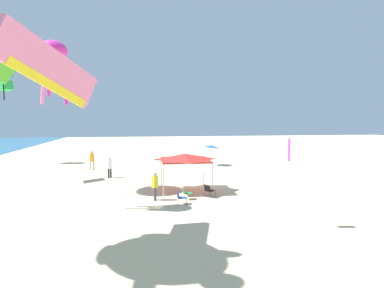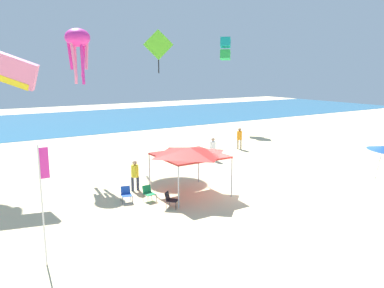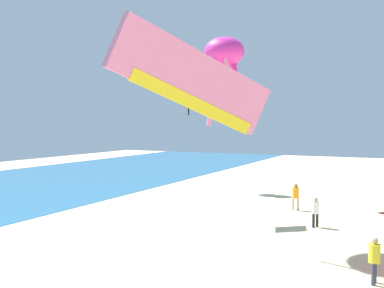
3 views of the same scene
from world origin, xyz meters
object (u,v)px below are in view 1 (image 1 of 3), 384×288
folding_chair_left_of_tent (181,197)px  person_kite_handler (110,166)px  person_near_umbrella (155,184)px  banner_flag (290,174)px  kite_parafoil_pink (50,69)px  kite_octopus_magenta (52,55)px  canopy_tent (185,157)px  kite_box_teal (5,80)px  person_watching_sky (92,159)px  folding_chair_facing_ocean (209,190)px  folding_chair_near_cooler (186,192)px  kite_diamond_lime (3,70)px  beach_umbrella (211,146)px

folding_chair_left_of_tent → person_kite_handler: bearing=41.4°
person_near_umbrella → banner_flag: bearing=48.6°
kite_parafoil_pink → kite_octopus_magenta: 5.63m
canopy_tent → person_kite_handler: (5.88, 5.95, -1.38)m
folding_chair_left_of_tent → person_near_umbrella: size_ratio=0.45×
kite_parafoil_pink → kite_box_teal: bearing=54.3°
person_watching_sky → folding_chair_facing_ocean: bearing=116.7°
folding_chair_near_cooler → kite_parafoil_pink: kite_parafoil_pink is taller
banner_flag → person_kite_handler: bearing=34.6°
kite_parafoil_pink → kite_octopus_magenta: size_ratio=1.31×
person_near_umbrella → kite_octopus_magenta: kite_octopus_magenta is taller
folding_chair_facing_ocean → person_kite_handler: 10.77m
canopy_tent → kite_octopus_magenta: 10.76m
kite_box_teal → person_kite_handler: bearing=-89.5°
folding_chair_facing_ocean → folding_chair_left_of_tent: 2.57m
kite_diamond_lime → folding_chair_near_cooler: bearing=79.3°
kite_parafoil_pink → person_near_umbrella: bearing=-4.4°
kite_diamond_lime → kite_octopus_magenta: bearing=53.7°
person_watching_sky → kite_diamond_lime: bearing=28.0°
canopy_tent → folding_chair_facing_ocean: (-2.02, -1.36, -1.96)m
beach_umbrella → folding_chair_facing_ocean: 14.23m
person_near_umbrella → kite_box_teal: size_ratio=0.69×
person_near_umbrella → kite_diamond_lime: bearing=-120.1°
person_near_umbrella → kite_parafoil_pink: size_ratio=0.39×
banner_flag → beach_umbrella: bearing=-0.5°
folding_chair_facing_ocean → kite_octopus_magenta: (-1.60, 9.24, 8.34)m
kite_octopus_magenta → kite_diamond_lime: 11.11m
canopy_tent → person_near_umbrella: 3.52m
person_kite_handler → person_watching_sky: bearing=-124.3°
kite_box_teal → kite_octopus_magenta: bearing=-111.6°
folding_chair_near_cooler → kite_box_teal: bearing=38.6°
folding_chair_facing_ocean → person_kite_handler: person_kite_handler is taller
kite_box_teal → kite_parafoil_pink: bearing=-114.4°
folding_chair_facing_ocean → person_kite_handler: bearing=1.5°
beach_umbrella → banner_flag: bearing=179.5°
folding_chair_near_cooler → kite_octopus_magenta: kite_octopus_magenta is taller
person_watching_sky → kite_diamond_lime: 11.07m
kite_diamond_lime → beach_umbrella: bearing=128.2°
beach_umbrella → kite_octopus_magenta: size_ratio=0.67×
kite_parafoil_pink → kite_octopus_magenta: (5.28, 1.25, 1.50)m
person_kite_handler → beach_umbrella: bearing=149.8°
canopy_tent → person_watching_sky: (10.37, 8.16, -1.31)m
banner_flag → kite_box_teal: size_ratio=1.70×
canopy_tent → kite_parafoil_pink: (-8.90, 6.63, 4.88)m
kite_parafoil_pink → kite_box_teal: size_ratio=1.80×
folding_chair_near_cooler → kite_diamond_lime: size_ratio=0.21×
folding_chair_facing_ocean → kite_box_teal: (18.35, 19.56, 8.91)m
folding_chair_facing_ocean → person_watching_sky: bearing=-3.8°
beach_umbrella → folding_chair_facing_ocean: bearing=168.4°
folding_chair_left_of_tent → person_watching_sky: size_ratio=0.43×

